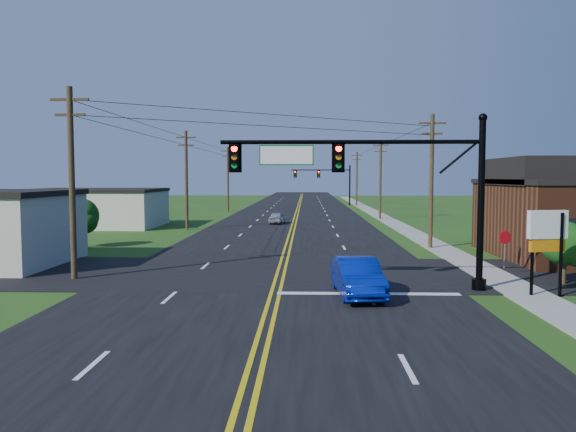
{
  "coord_description": "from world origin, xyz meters",
  "views": [
    {
      "loc": [
        1.46,
        -15.85,
        4.83
      ],
      "look_at": [
        0.6,
        10.0,
        3.03
      ],
      "focal_mm": 35.0,
      "sensor_mm": 36.0,
      "label": 1
    }
  ],
  "objects_px": {
    "signal_mast_far": "(324,179)",
    "stop_sign": "(505,241)",
    "signal_mast_main": "(375,179)",
    "blue_car": "(357,278)"
  },
  "relations": [
    {
      "from": "signal_mast_main",
      "to": "blue_car",
      "type": "bearing_deg",
      "value": -121.02
    },
    {
      "from": "signal_mast_far",
      "to": "stop_sign",
      "type": "xyz_separation_m",
      "value": [
        7.41,
        -66.3,
        -3.08
      ]
    },
    {
      "from": "signal_mast_main",
      "to": "stop_sign",
      "type": "xyz_separation_m",
      "value": [
        7.51,
        5.7,
        -3.28
      ]
    },
    {
      "from": "signal_mast_main",
      "to": "stop_sign",
      "type": "distance_m",
      "value": 9.99
    },
    {
      "from": "signal_mast_main",
      "to": "blue_car",
      "type": "height_order",
      "value": "signal_mast_main"
    },
    {
      "from": "signal_mast_far",
      "to": "blue_car",
      "type": "distance_m",
      "value": 73.47
    },
    {
      "from": "stop_sign",
      "to": "signal_mast_main",
      "type": "bearing_deg",
      "value": -158.46
    },
    {
      "from": "signal_mast_far",
      "to": "stop_sign",
      "type": "distance_m",
      "value": 66.78
    },
    {
      "from": "blue_car",
      "to": "stop_sign",
      "type": "distance_m",
      "value": 10.95
    },
    {
      "from": "signal_mast_main",
      "to": "signal_mast_far",
      "type": "relative_size",
      "value": 1.03
    }
  ]
}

